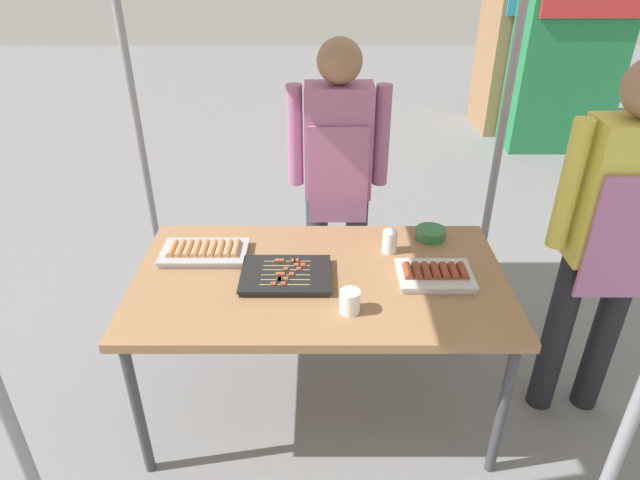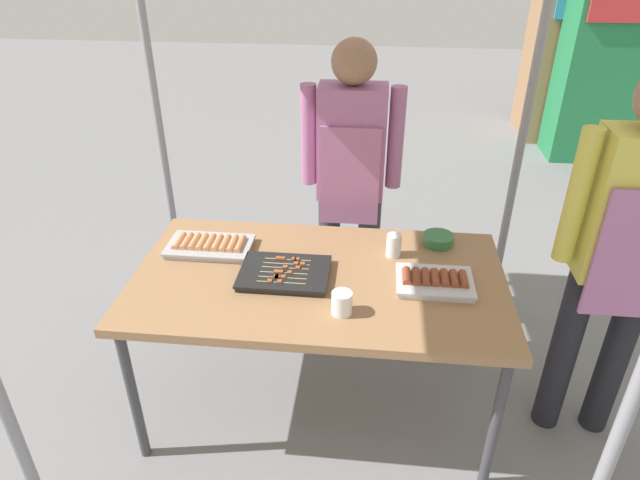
% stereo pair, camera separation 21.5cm
% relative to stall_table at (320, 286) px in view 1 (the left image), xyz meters
% --- Properties ---
extents(ground_plane, '(18.00, 18.00, 0.00)m').
position_rel_stall_table_xyz_m(ground_plane, '(0.00, 0.00, -0.70)').
color(ground_plane, slate).
extents(stall_table, '(1.60, 0.90, 0.75)m').
position_rel_stall_table_xyz_m(stall_table, '(0.00, 0.00, 0.00)').
color(stall_table, '#9E724C').
rests_on(stall_table, ground).
extents(tray_grilled_sausages, '(0.39, 0.23, 0.05)m').
position_rel_stall_table_xyz_m(tray_grilled_sausages, '(-0.53, 0.16, 0.08)').
color(tray_grilled_sausages, '#ADADB2').
rests_on(tray_grilled_sausages, stall_table).
extents(tray_meat_skewers, '(0.38, 0.29, 0.04)m').
position_rel_stall_table_xyz_m(tray_meat_skewers, '(-0.15, -0.02, 0.07)').
color(tray_meat_skewers, black).
rests_on(tray_meat_skewers, stall_table).
extents(tray_pork_links, '(0.32, 0.24, 0.06)m').
position_rel_stall_table_xyz_m(tray_pork_links, '(0.49, -0.02, 0.08)').
color(tray_pork_links, silver).
rests_on(tray_pork_links, stall_table).
extents(condiment_bowl, '(0.14, 0.14, 0.05)m').
position_rel_stall_table_xyz_m(condiment_bowl, '(0.53, 0.33, 0.08)').
color(condiment_bowl, '#33723F').
rests_on(condiment_bowl, stall_table).
extents(drink_cup_near_edge, '(0.07, 0.07, 0.11)m').
position_rel_stall_table_xyz_m(drink_cup_near_edge, '(0.32, 0.20, 0.11)').
color(drink_cup_near_edge, white).
rests_on(drink_cup_near_edge, stall_table).
extents(drink_cup_by_wok, '(0.08, 0.08, 0.09)m').
position_rel_stall_table_xyz_m(drink_cup_by_wok, '(0.12, -0.25, 0.10)').
color(drink_cup_by_wok, white).
rests_on(drink_cup_by_wok, stall_table).
extents(vendor_woman, '(0.52, 0.23, 1.61)m').
position_rel_stall_table_xyz_m(vendor_woman, '(0.09, 0.70, 0.26)').
color(vendor_woman, '#333842').
rests_on(vendor_woman, ground).
extents(customer_nearby, '(0.52, 0.23, 1.67)m').
position_rel_stall_table_xyz_m(customer_nearby, '(1.20, -0.01, 0.30)').
color(customer_nearby, black).
rests_on(customer_nearby, ground).
extents(neighbor_stall_left, '(1.00, 0.55, 1.86)m').
position_rel_stall_table_xyz_m(neighbor_stall_left, '(2.42, 3.60, 0.24)').
color(neighbor_stall_left, '#237F47').
rests_on(neighbor_stall_left, ground).
extents(neighbor_stall_right, '(0.81, 0.83, 1.80)m').
position_rel_stall_table_xyz_m(neighbor_stall_right, '(2.21, 4.27, 0.20)').
color(neighbor_stall_right, '#9E724C').
rests_on(neighbor_stall_right, ground).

